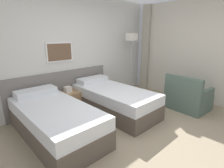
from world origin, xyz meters
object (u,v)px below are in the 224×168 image
at_px(armchair, 187,98).
at_px(bed_near_window, 113,100).
at_px(floor_lamp, 132,43).
at_px(bed_near_door, 55,120).
at_px(nightstand, 69,101).

bearing_deg(armchair, bed_near_window, 56.15).
height_order(bed_near_window, floor_lamp, floor_lamp).
bearing_deg(armchair, bed_near_door, 73.05).
distance_m(nightstand, armchair, 2.84).
relative_size(bed_near_door, armchair, 2.19).
bearing_deg(armchair, nightstand, 52.76).
distance_m(bed_near_door, floor_lamp, 3.12).
xyz_separation_m(nightstand, floor_lamp, (2.08, -0.12, 1.27)).
height_order(nightstand, armchair, armchair).
xyz_separation_m(bed_near_window, floor_lamp, (1.36, 0.66, 1.22)).
height_order(bed_near_door, bed_near_window, same).
xyz_separation_m(bed_near_window, armchair, (1.41, -1.10, -0.02)).
distance_m(bed_near_door, armchair, 3.06).
height_order(bed_near_door, armchair, armchair).
bearing_deg(bed_near_window, armchair, -38.09).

